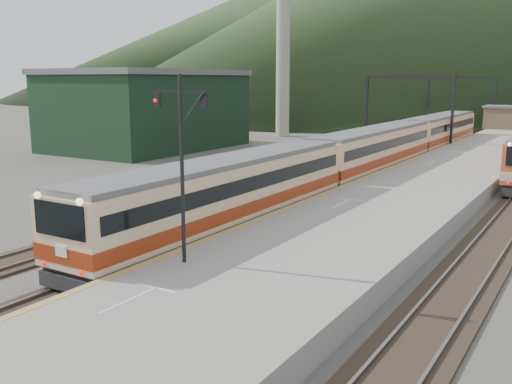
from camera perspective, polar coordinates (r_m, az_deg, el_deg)
The scene contains 13 objects.
track_main at distance 48.85m, azimuth 12.75°, elevation 2.13°, with size 2.60×200.00×0.23m.
track_far at distance 50.66m, azimuth 7.40°, elevation 2.63°, with size 2.60×200.00×0.23m.
platform at distance 45.38m, azimuth 18.64°, elevation 1.70°, with size 8.00×100.00×1.00m, color gray.
gantry_near at distance 63.47m, azimuth 14.99°, elevation 9.05°, with size 9.55×0.25×8.00m.
gantry_far at distance 87.69m, azimuth 19.80°, elevation 9.25°, with size 9.55×0.25×8.00m.
warehouse at distance 64.65m, azimuth -10.83°, elevation 8.14°, with size 14.50×20.50×8.60m.
smokestack at distance 77.78m, azimuth 2.75°, elevation 16.67°, with size 1.80×1.80×30.00m, color #9E998E.
hill_a at distance 204.69m, azimuth 16.42°, elevation 17.02°, with size 180.00×180.00×60.00m, color #2F471F.
hill_d at distance 281.33m, azimuth 2.83°, elevation 15.21°, with size 200.00×200.00×55.00m, color #2F471F.
main_train at distance 46.06m, azimuth 11.76°, elevation 4.13°, with size 2.98×61.12×3.64m.
signal_mast at distance 20.10m, azimuth -7.46°, elevation 4.21°, with size 2.17×0.57×6.69m.
short_signal_b at distance 37.01m, azimuth 2.44°, elevation 1.77°, with size 0.26×0.21×2.27m.
short_signal_c at distance 30.22m, azimuth -17.41°, elevation -0.87°, with size 0.26×0.23×2.27m.
Camera 1 is at (15.50, -5.73, 7.48)m, focal length 40.00 mm.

